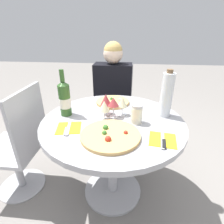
# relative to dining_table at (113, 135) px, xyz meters

# --- Properties ---
(ground_plane) EXTENTS (12.00, 12.00, 0.00)m
(ground_plane) POSITION_rel_dining_table_xyz_m (0.00, 0.00, -0.57)
(ground_plane) COLOR gray
(ground_plane) RESTS_ON ground
(dining_table) EXTENTS (0.99, 0.99, 0.70)m
(dining_table) POSITION_rel_dining_table_xyz_m (0.00, 0.00, 0.00)
(dining_table) COLOR #B2B2B7
(dining_table) RESTS_ON ground_plane
(chair_behind_diner) EXTENTS (0.42, 0.42, 0.91)m
(chair_behind_diner) POSITION_rel_dining_table_xyz_m (-0.07, 0.85, -0.14)
(chair_behind_diner) COLOR #ADADB2
(chair_behind_diner) RESTS_ON ground_plane
(seated_diner) EXTENTS (0.40, 0.45, 1.16)m
(seated_diner) POSITION_rel_dining_table_xyz_m (-0.07, 0.70, -0.05)
(seated_diner) COLOR black
(seated_diner) RESTS_ON ground_plane
(chair_empty_side) EXTENTS (0.42, 0.42, 0.91)m
(chair_empty_side) POSITION_rel_dining_table_xyz_m (-0.74, -0.03, -0.14)
(chair_empty_side) COLOR #ADADB2
(chair_empty_side) RESTS_ON ground_plane
(pizza_large) EXTENTS (0.35, 0.35, 0.05)m
(pizza_large) POSITION_rel_dining_table_xyz_m (0.01, -0.21, 0.14)
(pizza_large) COLOR tan
(pizza_large) RESTS_ON dining_table
(pizza_small_far) EXTENTS (0.28, 0.28, 0.04)m
(pizza_small_far) POSITION_rel_dining_table_xyz_m (-0.03, 0.29, 0.14)
(pizza_small_far) COLOR tan
(pizza_small_far) RESTS_ON dining_table
(wine_bottle) EXTENTS (0.08, 0.08, 0.33)m
(wine_bottle) POSITION_rel_dining_table_xyz_m (-0.35, 0.04, 0.26)
(wine_bottle) COLOR #2D5623
(wine_bottle) RESTS_ON dining_table
(tall_carafe) EXTENTS (0.08, 0.08, 0.34)m
(tall_carafe) POSITION_rel_dining_table_xyz_m (0.36, 0.10, 0.29)
(tall_carafe) COLOR silver
(tall_carafe) RESTS_ON dining_table
(sugar_shaker) EXTENTS (0.08, 0.08, 0.13)m
(sugar_shaker) POSITION_rel_dining_table_xyz_m (0.16, -0.02, 0.19)
(sugar_shaker) COLOR silver
(sugar_shaker) RESTS_ON dining_table
(wine_glass_back_left) EXTENTS (0.08, 0.08, 0.16)m
(wine_glass_back_left) POSITION_rel_dining_table_xyz_m (-0.06, 0.08, 0.24)
(wine_glass_back_left) COLOR silver
(wine_glass_back_left) RESTS_ON dining_table
(wine_glass_center) EXTENTS (0.08, 0.08, 0.15)m
(wine_glass_center) POSITION_rel_dining_table_xyz_m (0.00, 0.04, 0.24)
(wine_glass_center) COLOR silver
(wine_glass_center) RESTS_ON dining_table
(wine_glass_back_right) EXTENTS (0.07, 0.07, 0.14)m
(wine_glass_back_right) POSITION_rel_dining_table_xyz_m (0.06, 0.08, 0.23)
(wine_glass_back_right) COLOR silver
(wine_glass_back_right) RESTS_ON dining_table
(wine_glass_front_left) EXTENTS (0.08, 0.08, 0.14)m
(wine_glass_front_left) POSITION_rel_dining_table_xyz_m (-0.06, -0.00, 0.23)
(wine_glass_front_left) COLOR silver
(wine_glass_front_left) RESTS_ON dining_table
(place_setting_left) EXTENTS (0.18, 0.19, 0.01)m
(place_setting_left) POSITION_rel_dining_table_xyz_m (-0.27, -0.15, 0.13)
(place_setting_left) COLOR yellow
(place_setting_left) RESTS_ON dining_table
(place_setting_right) EXTENTS (0.17, 0.19, 0.01)m
(place_setting_right) POSITION_rel_dining_table_xyz_m (0.31, -0.22, 0.13)
(place_setting_right) COLOR yellow
(place_setting_right) RESTS_ON dining_table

